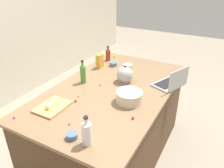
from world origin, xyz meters
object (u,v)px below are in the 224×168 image
at_px(bottle_vinegar, 87,133).
at_px(ramekin_small, 72,136).
at_px(ramekin_wide, 128,66).
at_px(mixing_bowl_large, 129,96).
at_px(ramekin_medium, 113,64).
at_px(candy_bag, 100,61).
at_px(laptop, 171,82).
at_px(kettle, 125,75).
at_px(cutting_board, 53,107).
at_px(bottle_soy, 108,55).
at_px(butter_stick_left, 51,105).
at_px(bottle_olive, 83,74).

relative_size(bottle_vinegar, ramekin_small, 2.76).
bearing_deg(ramekin_wide, mixing_bowl_large, -154.30).
xyz_separation_m(ramekin_medium, candy_bag, (-0.13, 0.12, 0.06)).
relative_size(laptop, bottle_vinegar, 1.62).
distance_m(kettle, candy_bag, 0.48).
xyz_separation_m(laptop, mixing_bowl_large, (-0.48, 0.26, 0.01)).
relative_size(cutting_board, ramekin_wide, 2.77).
relative_size(bottle_soy, kettle, 0.91).
bearing_deg(butter_stick_left, cutting_board, 0.00).
relative_size(kettle, ramekin_medium, 2.34).
distance_m(butter_stick_left, candy_bag, 0.99).
xyz_separation_m(ramekin_small, candy_bag, (1.20, 0.50, 0.06)).
distance_m(laptop, cutting_board, 1.20).
height_order(bottle_olive, candy_bag, bottle_olive).
xyz_separation_m(bottle_olive, ramekin_small, (-0.77, -0.44, -0.08)).
bearing_deg(ramekin_wide, laptop, -109.55).
relative_size(bottle_soy, ramekin_medium, 2.13).
xyz_separation_m(bottle_olive, ramekin_medium, (0.56, -0.06, -0.08)).
distance_m(bottle_soy, candy_bag, 0.26).
bearing_deg(candy_bag, mixing_bowl_large, -130.62).
bearing_deg(mixing_bowl_large, ramekin_small, 166.62).
relative_size(bottle_olive, kettle, 1.17).
distance_m(bottle_olive, butter_stick_left, 0.55).
xyz_separation_m(cutting_board, butter_stick_left, (-0.02, 0.00, 0.03)).
distance_m(ramekin_wide, candy_bag, 0.35).
bearing_deg(laptop, butter_stick_left, 138.37).
distance_m(cutting_board, ramekin_medium, 1.09).
bearing_deg(laptop, bottle_vinegar, 165.92).
xyz_separation_m(bottle_vinegar, ramekin_medium, (1.32, 0.50, -0.07)).
bearing_deg(laptop, bottle_soy, 70.47).
height_order(mixing_bowl_large, ramekin_small, mixing_bowl_large).
distance_m(bottle_olive, ramekin_wide, 0.63).
bearing_deg(kettle, ramekin_medium, 43.92).
bearing_deg(bottle_olive, ramekin_small, -150.21).
height_order(cutting_board, ramekin_small, ramekin_small).
distance_m(bottle_olive, ramekin_small, 0.89).
relative_size(bottle_olive, ramekin_small, 3.03).
distance_m(laptop, bottle_olive, 0.92).
bearing_deg(ramekin_small, laptop, -20.04).
bearing_deg(cutting_board, candy_bag, 6.11).
xyz_separation_m(mixing_bowl_large, candy_bag, (0.56, 0.65, 0.03)).
height_order(mixing_bowl_large, bottle_olive, bottle_olive).
height_order(cutting_board, ramekin_medium, ramekin_medium).
height_order(mixing_bowl_large, bottle_vinegar, bottle_vinegar).
bearing_deg(bottle_vinegar, kettle, 10.76).
distance_m(bottle_soy, ramekin_medium, 0.21).
xyz_separation_m(cutting_board, ramekin_medium, (1.09, -0.02, 0.01)).
bearing_deg(kettle, laptop, -74.69).
distance_m(cutting_board, candy_bag, 0.97).
bearing_deg(ramekin_wide, bottle_soy, 70.49).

